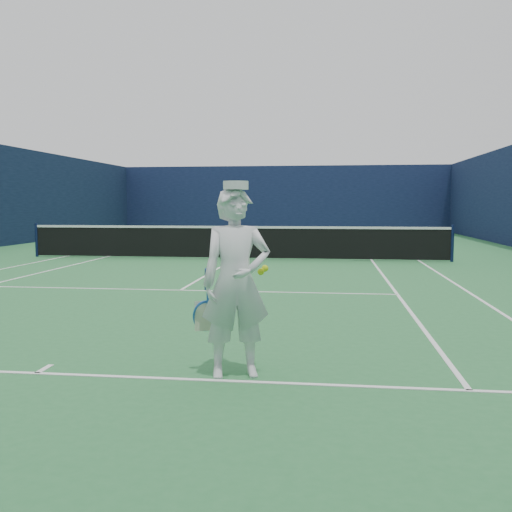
# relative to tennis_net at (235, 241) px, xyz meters

# --- Properties ---
(ground) EXTENTS (80.00, 80.00, 0.00)m
(ground) POSITION_rel_tennis_net_xyz_m (0.00, 0.00, -0.55)
(ground) COLOR #2A6F3A
(ground) RESTS_ON ground
(court_markings) EXTENTS (11.03, 23.83, 0.01)m
(court_markings) POSITION_rel_tennis_net_xyz_m (0.00, 0.00, -0.55)
(court_markings) COLOR white
(court_markings) RESTS_ON ground
(windscreen_fence) EXTENTS (20.12, 36.12, 4.00)m
(windscreen_fence) POSITION_rel_tennis_net_xyz_m (0.00, 0.00, 1.45)
(windscreen_fence) COLOR #0F1838
(windscreen_fence) RESTS_ON ground
(tennis_net) EXTENTS (12.88, 0.09, 1.07)m
(tennis_net) POSITION_rel_tennis_net_xyz_m (0.00, 0.00, 0.00)
(tennis_net) COLOR #141E4C
(tennis_net) RESTS_ON ground
(tennis_player) EXTENTS (0.86, 0.61, 1.89)m
(tennis_player) POSITION_rel_tennis_net_xyz_m (1.97, -11.69, 0.37)
(tennis_player) COLOR white
(tennis_player) RESTS_ON ground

